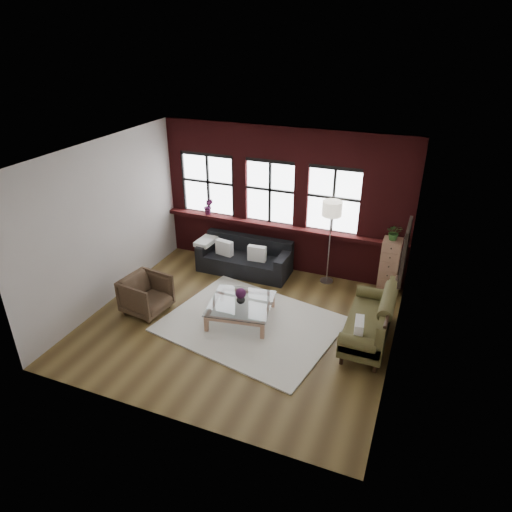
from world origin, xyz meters
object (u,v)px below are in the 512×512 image
at_px(vase, 241,299).
at_px(floor_lamp, 330,240).
at_px(coffee_table, 241,311).
at_px(armchair, 146,295).
at_px(dark_sofa, 244,257).
at_px(drawer_chest, 389,267).
at_px(vintage_settee, 369,318).

relative_size(vase, floor_lamp, 0.08).
height_order(coffee_table, floor_lamp, floor_lamp).
height_order(armchair, coffee_table, armchair).
distance_m(dark_sofa, coffee_table, 1.92).
bearing_deg(coffee_table, dark_sofa, 111.04).
relative_size(vase, drawer_chest, 0.14).
distance_m(armchair, floor_lamp, 3.89).
height_order(dark_sofa, floor_lamp, floor_lamp).
bearing_deg(vintage_settee, armchair, -171.39).
bearing_deg(drawer_chest, armchair, -150.15).
bearing_deg(armchair, coffee_table, -70.41).
bearing_deg(dark_sofa, drawer_chest, 4.69).
distance_m(coffee_table, floor_lamp, 2.47).
bearing_deg(armchair, vintage_settee, -74.11).
bearing_deg(drawer_chest, dark_sofa, -175.31).
relative_size(armchair, vase, 4.80).
bearing_deg(vase, dark_sofa, 111.04).
distance_m(vintage_settee, coffee_table, 2.34).
distance_m(coffee_table, drawer_chest, 3.19).
bearing_deg(dark_sofa, floor_lamp, 7.60).
relative_size(dark_sofa, floor_lamp, 1.03).
xyz_separation_m(drawer_chest, floor_lamp, (-1.26, -0.01, 0.39)).
distance_m(dark_sofa, armchair, 2.45).
xyz_separation_m(dark_sofa, armchair, (-1.13, -2.18, -0.01)).
bearing_deg(vase, coffee_table, 0.00).
relative_size(dark_sofa, drawer_chest, 1.70).
height_order(dark_sofa, armchair, dark_sofa).
height_order(vintage_settee, armchair, vintage_settee).
relative_size(dark_sofa, coffee_table, 1.78).
height_order(armchair, drawer_chest, drawer_chest).
xyz_separation_m(dark_sofa, coffee_table, (0.69, -1.78, -0.19)).
bearing_deg(floor_lamp, vase, -119.74).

